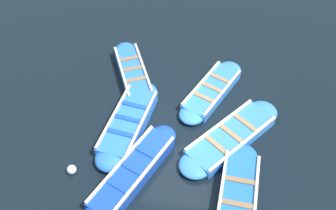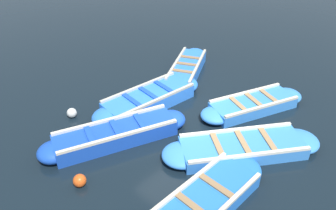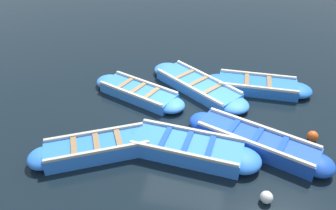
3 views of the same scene
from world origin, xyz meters
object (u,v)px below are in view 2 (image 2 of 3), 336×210
boat_drifting (149,99)px  buoy_yellow_far (72,113)px  boat_outer_left (242,148)px  boat_near_quay (187,70)px  buoy_orange_near (80,180)px  boat_mid_row (253,105)px  boat_bow_out (205,202)px  boat_inner_gap (116,135)px

boat_drifting → buoy_yellow_far: boat_drifting is taller
boat_outer_left → buoy_yellow_far: bearing=-65.4°
boat_near_quay → buoy_orange_near: boat_near_quay is taller
boat_outer_left → boat_mid_row: (-1.79, -0.77, 0.00)m
boat_drifting → boat_mid_row: (-1.88, 2.33, -0.04)m
boat_near_quay → boat_bow_out: size_ratio=0.96×
boat_drifting → buoy_orange_near: size_ratio=13.04×
boat_near_quay → boat_inner_gap: bearing=14.2°
boat_bow_out → buoy_orange_near: (1.35, -2.31, -0.03)m
buoy_orange_near → buoy_yellow_far: bearing=-119.7°
boat_bow_out → buoy_yellow_far: size_ratio=12.59×
boat_near_quay → buoy_yellow_far: (4.05, -0.73, -0.06)m
boat_near_quay → buoy_orange_near: (5.35, 1.56, -0.06)m
buoy_yellow_far → buoy_orange_near: bearing=60.3°
boat_outer_left → boat_near_quay: bearing=-120.8°
boat_inner_gap → boat_drifting: bearing=-161.4°
boat_drifting → boat_mid_row: boat_drifting is taller
buoy_yellow_far → boat_near_quay: bearing=169.8°
boat_outer_left → boat_inner_gap: 3.10m
boat_near_quay → buoy_yellow_far: boat_near_quay is taller
boat_bow_out → buoy_orange_near: 2.67m
boat_mid_row → boat_near_quay: boat_near_quay is taller
boat_mid_row → buoy_yellow_far: bearing=-42.9°
boat_drifting → buoy_orange_near: boat_drifting is taller
boat_outer_left → boat_inner_gap: size_ratio=0.96×
boat_mid_row → boat_bow_out: bearing=16.8°
boat_drifting → boat_mid_row: bearing=128.8°
boat_near_quay → boat_bow_out: (4.00, 3.86, -0.03)m
boat_drifting → boat_near_quay: bearing=-169.3°
buoy_yellow_far → boat_inner_gap: bearing=95.8°
boat_outer_left → boat_drifting: boat_drifting is taller
boat_bow_out → buoy_orange_near: size_ratio=12.08×
boat_outer_left → boat_inner_gap: (1.78, -2.54, 0.05)m
boat_outer_left → boat_drifting: (0.09, -3.11, 0.05)m
buoy_orange_near → buoy_yellow_far: (-1.30, -2.29, -0.01)m
boat_mid_row → boat_inner_gap: boat_inner_gap is taller
boat_mid_row → buoy_yellow_far: size_ratio=12.29×
boat_near_quay → buoy_yellow_far: bearing=-10.2°
boat_mid_row → boat_near_quay: size_ratio=1.02×
boat_outer_left → boat_mid_row: 1.95m
boat_drifting → boat_outer_left: bearing=91.6°
boat_outer_left → boat_mid_row: boat_mid_row is taller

